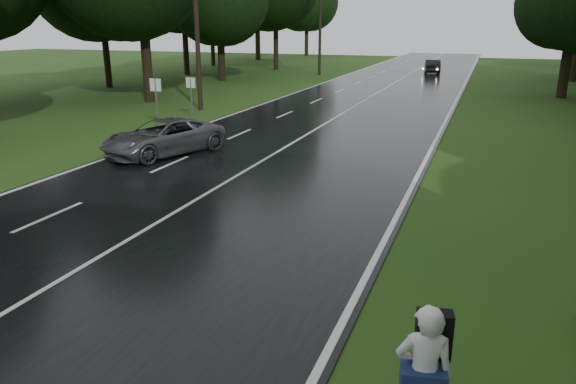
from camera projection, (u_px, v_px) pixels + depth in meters
ground at (89, 265)px, 11.62m from camera, size 160.00×160.00×0.00m
road at (335, 118)px, 29.49m from camera, size 12.00×140.00×0.04m
lane_center at (335, 118)px, 29.48m from camera, size 0.12×140.00×0.01m
grey_car at (163, 137)px, 21.08m from camera, size 4.00×5.47×1.38m
far_car at (432, 66)px, 55.22m from camera, size 2.07×4.41×1.40m
hitchhiker at (423, 380)px, 6.47m from camera, size 0.78×0.73×1.92m
utility_pole_mid at (201, 110)px, 32.42m from camera, size 1.80×0.28×9.58m
utility_pole_far at (319, 75)px, 54.18m from camera, size 1.80×0.28×9.23m
road_sign_a at (159, 130)px, 26.19m from camera, size 0.60×0.10×2.50m
road_sign_b at (193, 120)px, 29.11m from camera, size 0.54×0.10×2.26m
tree_left_d at (150, 102)px, 35.80m from camera, size 9.86×9.86×15.40m
tree_left_e at (222, 81)px, 48.93m from camera, size 7.74×7.74×12.09m
tree_left_f at (276, 70)px, 60.41m from camera, size 10.61×10.61×16.58m
tree_right_e at (561, 98)px, 37.62m from camera, size 7.63×7.63×11.91m
tree_right_f at (573, 82)px, 48.04m from camera, size 9.45×9.45×14.77m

